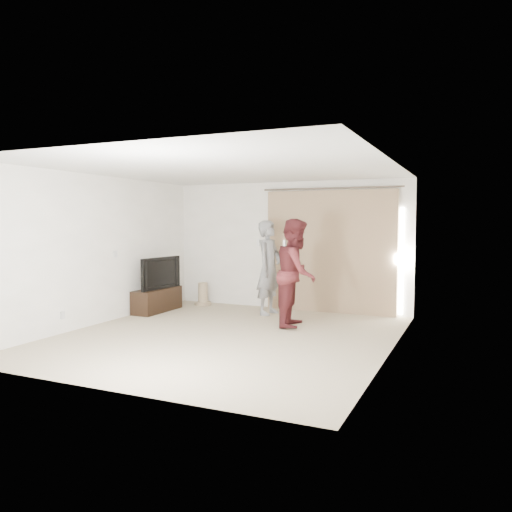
# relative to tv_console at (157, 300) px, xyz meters

# --- Properties ---
(floor) EXTENTS (5.50, 5.50, 0.00)m
(floor) POSITION_rel_tv_console_xyz_m (2.27, -1.36, -0.23)
(floor) COLOR tan
(floor) RESTS_ON ground
(wall_back) EXTENTS (5.00, 0.04, 2.60)m
(wall_back) POSITION_rel_tv_console_xyz_m (2.27, 1.39, 1.07)
(wall_back) COLOR white
(wall_back) RESTS_ON ground
(wall_left) EXTENTS (0.04, 5.50, 2.60)m
(wall_left) POSITION_rel_tv_console_xyz_m (-0.23, -1.36, 1.07)
(wall_left) COLOR white
(wall_left) RESTS_ON ground
(ceiling) EXTENTS (5.00, 5.50, 0.01)m
(ceiling) POSITION_rel_tv_console_xyz_m (2.27, -1.36, 2.37)
(ceiling) COLOR silver
(ceiling) RESTS_ON wall_back
(curtain) EXTENTS (2.80, 0.11, 2.46)m
(curtain) POSITION_rel_tv_console_xyz_m (3.18, 1.32, 0.97)
(curtain) COLOR tan
(curtain) RESTS_ON ground
(tv_console) EXTENTS (0.41, 1.19, 0.46)m
(tv_console) POSITION_rel_tv_console_xyz_m (0.00, 0.00, 0.00)
(tv_console) COLOR black
(tv_console) RESTS_ON ground
(tv) EXTENTS (0.26, 1.10, 0.63)m
(tv) POSITION_rel_tv_console_xyz_m (0.00, 0.00, 0.54)
(tv) COLOR black
(tv) RESTS_ON tv_console
(scratching_post) EXTENTS (0.36, 0.36, 0.48)m
(scratching_post) POSITION_rel_tv_console_xyz_m (0.45, 1.04, -0.03)
(scratching_post) COLOR tan
(scratching_post) RESTS_ON ground
(person_man) EXTENTS (0.50, 0.70, 1.81)m
(person_man) POSITION_rel_tv_console_xyz_m (2.15, 0.64, 0.68)
(person_man) COLOR slate
(person_man) RESTS_ON ground
(person_woman) EXTENTS (0.82, 0.99, 1.84)m
(person_woman) POSITION_rel_tv_console_xyz_m (3.00, -0.18, 0.69)
(person_woman) COLOR #511B1F
(person_woman) RESTS_ON ground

